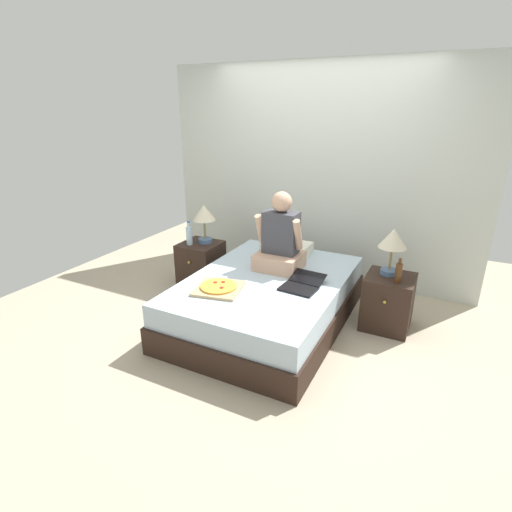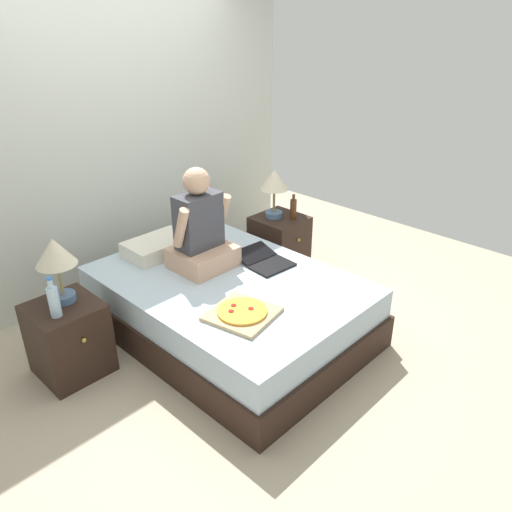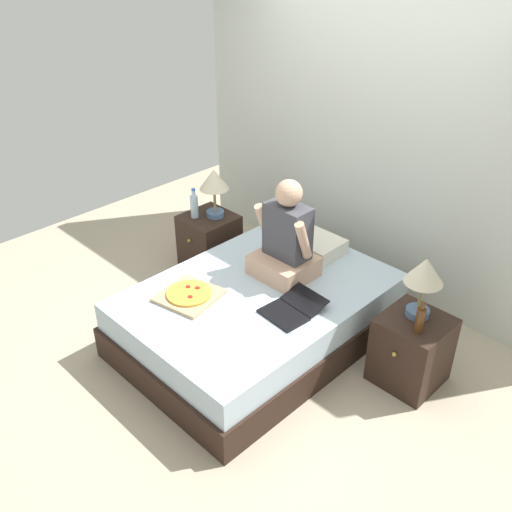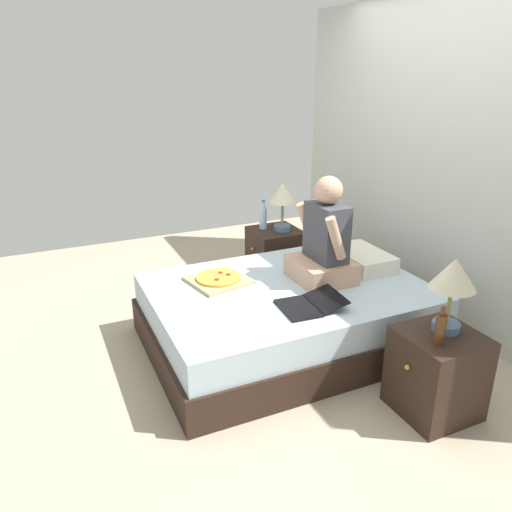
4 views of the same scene
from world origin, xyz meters
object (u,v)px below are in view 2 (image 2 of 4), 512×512
(water_bottle, at_px, (54,301))
(beer_bottle, at_px, (293,208))
(pizza_box, at_px, (242,313))
(person_seated, at_px, (200,232))
(laptop, at_px, (266,262))
(lamp_on_left_nightstand, at_px, (55,257))
(bed, at_px, (229,306))
(nightstand_right, at_px, (279,243))
(lamp_on_right_nightstand, at_px, (274,183))
(nightstand_left, at_px, (69,339))

(water_bottle, relative_size, beer_bottle, 1.20)
(beer_bottle, distance_m, pizza_box, 1.62)
(person_seated, xyz_separation_m, laptop, (0.37, -0.34, -0.27))
(lamp_on_left_nightstand, distance_m, laptop, 1.54)
(bed, xyz_separation_m, laptop, (0.37, -0.04, 0.26))
(lamp_on_left_nightstand, bearing_deg, water_bottle, -130.60)
(nightstand_right, bearing_deg, water_bottle, -177.68)
(lamp_on_right_nightstand, height_order, person_seated, person_seated)
(nightstand_right, relative_size, person_seated, 0.67)
(person_seated, bearing_deg, bed, -89.32)
(lamp_on_left_nightstand, distance_m, person_seated, 1.05)
(nightstand_left, xyz_separation_m, laptop, (1.44, -0.49, 0.23))
(lamp_on_right_nightstand, xyz_separation_m, laptop, (-0.68, -0.54, -0.36))
(nightstand_left, distance_m, laptop, 1.53)
(bed, distance_m, water_bottle, 1.27)
(beer_bottle, xyz_separation_m, laptop, (-0.78, -0.39, -0.13))
(bed, distance_m, nightstand_right, 1.16)
(lamp_on_right_nightstand, distance_m, beer_bottle, 0.29)
(laptop, bearing_deg, bed, 173.01)
(water_bottle, xyz_separation_m, pizza_box, (0.87, -0.78, -0.15))
(lamp_on_left_nightstand, xyz_separation_m, person_seated, (1.03, -0.19, -0.09))
(pizza_box, bearing_deg, beer_bottle, 28.46)
(person_seated, bearing_deg, water_bottle, 177.36)
(lamp_on_left_nightstand, distance_m, beer_bottle, 2.19)
(bed, height_order, nightstand_right, nightstand_right)
(lamp_on_left_nightstand, relative_size, beer_bottle, 1.96)
(nightstand_left, distance_m, lamp_on_left_nightstand, 0.59)
(water_bottle, bearing_deg, pizza_box, -41.82)
(lamp_on_right_nightstand, bearing_deg, nightstand_right, -59.07)
(nightstand_right, height_order, pizza_box, nightstand_right)
(beer_bottle, bearing_deg, bed, -163.40)
(nightstand_right, bearing_deg, lamp_on_right_nightstand, 120.93)
(bed, xyz_separation_m, nightstand_right, (1.07, 0.44, 0.03))
(beer_bottle, xyz_separation_m, pizza_box, (-1.42, -0.77, -0.13))
(nightstand_left, height_order, water_bottle, water_bottle)
(bed, xyz_separation_m, water_bottle, (-1.15, 0.35, 0.40))
(lamp_on_left_nightstand, relative_size, laptop, 1.03)
(nightstand_right, xyz_separation_m, laptop, (-0.71, -0.49, 0.23))
(person_seated, bearing_deg, nightstand_right, 7.57)
(bed, relative_size, nightstand_left, 3.82)
(lamp_on_left_nightstand, relative_size, pizza_box, 0.95)
(water_bottle, height_order, person_seated, person_seated)
(lamp_on_left_nightstand, xyz_separation_m, nightstand_right, (2.10, -0.05, -0.59))
(person_seated, bearing_deg, beer_bottle, 2.15)
(nightstand_right, relative_size, laptop, 1.20)
(bed, bearing_deg, water_bottle, 163.08)
(water_bottle, distance_m, pizza_box, 1.18)
(lamp_on_right_nightstand, xyz_separation_m, pizza_box, (-1.32, -0.92, -0.36))
(nightstand_left, height_order, beer_bottle, beer_bottle)
(lamp_on_left_nightstand, height_order, pizza_box, lamp_on_left_nightstand)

